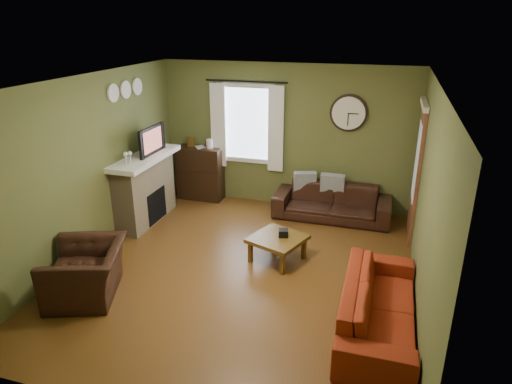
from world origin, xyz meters
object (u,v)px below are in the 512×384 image
(armchair, at_px, (86,272))
(coffee_table, at_px, (277,249))
(sofa_brown, at_px, (332,202))
(bookshelf, at_px, (200,173))
(sofa_red, at_px, (379,306))

(armchair, distance_m, coffee_table, 2.61)
(sofa_brown, xyz_separation_m, armchair, (-2.64, -3.29, 0.04))
(bookshelf, bearing_deg, sofa_brown, -4.65)
(bookshelf, relative_size, armchair, 1.01)
(armchair, bearing_deg, sofa_red, 75.14)
(sofa_red, distance_m, coffee_table, 1.89)
(armchair, bearing_deg, sofa_brown, 120.55)
(sofa_brown, bearing_deg, coffee_table, -107.40)
(sofa_brown, distance_m, sofa_red, 3.07)
(bookshelf, xyz_separation_m, sofa_brown, (2.57, -0.21, -0.22))
(bookshelf, distance_m, armchair, 3.51)
(sofa_brown, height_order, coffee_table, sofa_brown)
(bookshelf, height_order, armchair, bookshelf)
(coffee_table, bearing_deg, bookshelf, 136.05)
(sofa_brown, xyz_separation_m, coffee_table, (-0.55, -1.74, -0.11))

